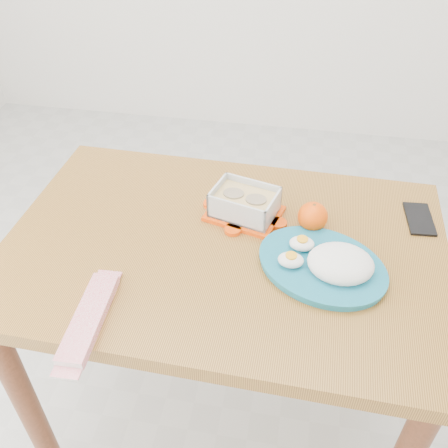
% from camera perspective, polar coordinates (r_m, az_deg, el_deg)
% --- Properties ---
extents(ground, '(3.50, 3.50, 0.00)m').
position_cam_1_polar(ground, '(1.90, -2.11, -14.74)').
color(ground, '#B7B7B2').
rests_on(ground, ground).
extents(dining_table, '(1.07, 0.73, 0.75)m').
position_cam_1_polar(dining_table, '(1.27, -0.00, -6.10)').
color(dining_table, '#A4712E').
rests_on(dining_table, ground).
extents(food_container, '(0.21, 0.18, 0.08)m').
position_cam_1_polar(food_container, '(1.25, 2.36, 2.34)').
color(food_container, '#F64707').
rests_on(food_container, dining_table).
extents(orange_fruit, '(0.07, 0.07, 0.07)m').
position_cam_1_polar(orange_fruit, '(1.23, 10.10, 0.84)').
color(orange_fruit, '#FF6205').
rests_on(orange_fruit, dining_table).
extents(rice_plate, '(0.39, 0.39, 0.08)m').
position_cam_1_polar(rice_plate, '(1.13, 11.80, -4.33)').
color(rice_plate, '#186C85').
rests_on(rice_plate, dining_table).
extents(candy_bar, '(0.06, 0.23, 0.02)m').
position_cam_1_polar(candy_bar, '(1.06, -15.16, -10.32)').
color(candy_bar, red).
rests_on(candy_bar, dining_table).
extents(smartphone, '(0.07, 0.13, 0.01)m').
position_cam_1_polar(smartphone, '(1.35, 21.43, 0.56)').
color(smartphone, black).
rests_on(smartphone, dining_table).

